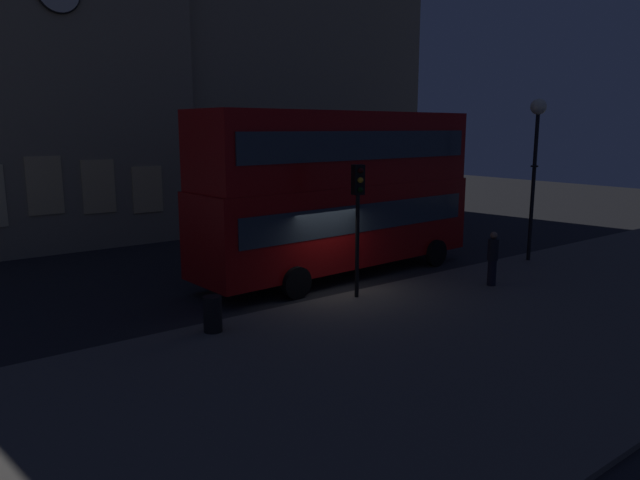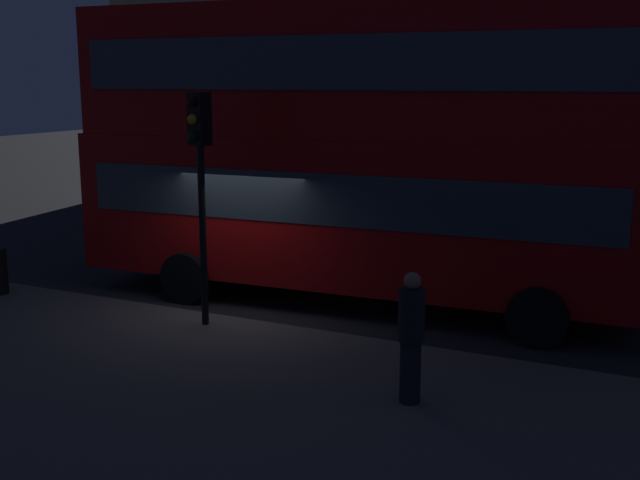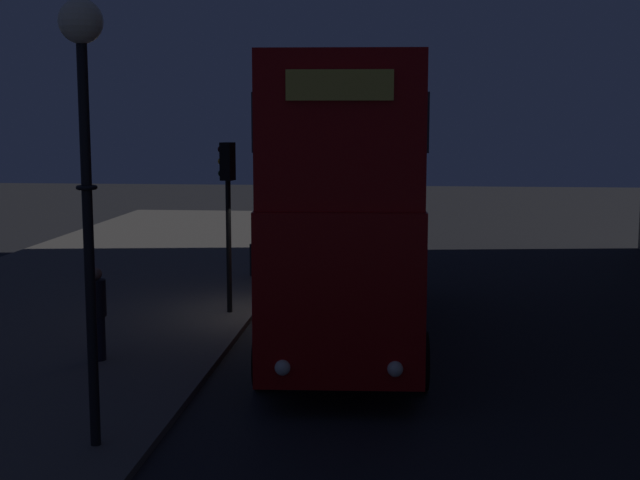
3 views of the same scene
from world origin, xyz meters
name	(u,v)px [view 2 (image 2 of 3)]	position (x,y,z in m)	size (l,w,h in m)	color
ground_plane	(242,311)	(0.00, 0.00, 0.00)	(80.00, 80.00, 0.00)	#232326
sidewalk_slab	(11,420)	(0.00, -5.45, 0.06)	(44.00, 9.47, 0.12)	#5B564F
double_decker_bus	(355,142)	(1.61, 1.45, 3.06)	(10.82, 3.31, 5.53)	#9E0C0C
traffic_light_near_kerb	(200,160)	(0.05, -1.30, 2.91)	(0.37, 0.39, 3.87)	black
pedestrian	(411,336)	(4.28, -2.89, 1.01)	(0.34, 0.34, 1.72)	black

